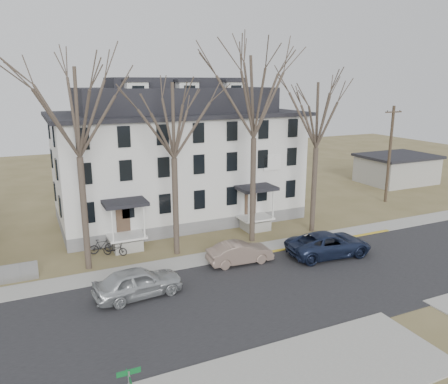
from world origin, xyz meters
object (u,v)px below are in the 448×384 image
tree_center (254,91)px  car_navy (329,245)px  car_silver (138,283)px  bicycle_left (115,250)px  tree_mid_right (318,111)px  car_tan (240,253)px  tree_far_left (76,106)px  boarding_house (178,157)px  utility_pole_far (390,153)px  bicycle_right (102,247)px  tree_mid_left (173,115)px

tree_center → car_navy: tree_center is taller
car_silver → bicycle_left: 6.55m
tree_center → car_silver: 15.22m
tree_mid_right → car_tan: (-8.27, -3.43, -8.88)m
tree_far_left → bicycle_left: (1.98, 1.36, -9.89)m
car_tan → tree_center: bearing=-35.9°
boarding_house → utility_pole_far: bearing=-10.9°
utility_pole_far → bicycle_right: size_ratio=5.50×
tree_far_left → car_tan: (9.23, -3.43, -9.62)m
tree_center → bicycle_left: 14.67m
car_navy → bicycle_left: 14.78m
bicycle_right → car_navy: bearing=-115.2°
car_tan → tree_mid_right: bearing=-64.5°
tree_center → tree_mid_left: bearing=180.0°
tree_mid_right → car_navy: 10.23m
utility_pole_far → car_navy: (-14.10, -9.02, -4.08)m
utility_pole_far → car_silver: bearing=-161.2°
car_navy → boarding_house: bearing=31.9°
boarding_house → tree_mid_left: bearing=-110.2°
tree_center → car_tan: size_ratio=3.36×
tree_center → car_tan: bearing=-128.9°
car_navy → utility_pole_far: bearing=-51.8°
tree_far_left → tree_mid_left: 6.05m
car_navy → bicycle_right: car_navy is taller
boarding_house → car_silver: bearing=-117.7°
boarding_house → tree_far_left: size_ratio=1.52×
utility_pole_far → car_silver: 29.34m
tree_center → bicycle_right: tree_center is taller
tree_mid_left → car_navy: 13.74m
tree_far_left → tree_center: (12.00, 0.00, 0.74)m
boarding_house → car_tan: bearing=-88.8°
car_tan → bicycle_right: bearing=58.2°
tree_mid_left → utility_pole_far: bearing=10.1°
car_tan → car_silver: bearing=106.6°
utility_pole_far → car_navy: utility_pole_far is taller
car_silver → bicycle_left: bearing=-5.2°
tree_mid_left → tree_center: 6.18m
tree_center → bicycle_right: 15.26m
car_silver → bicycle_left: size_ratio=2.86×
tree_mid_right → car_silver: 18.55m
utility_pole_far → car_tan: bearing=-159.4°
utility_pole_far → bicycle_left: bearing=-174.1°
boarding_house → tree_center: (3.00, -8.15, 5.71)m
utility_pole_far → tree_mid_right: bearing=-160.7°
boarding_house → car_tan: 12.48m
boarding_house → tree_mid_left: 9.66m
car_silver → bicycle_right: bearing=0.9°
utility_pole_far → bicycle_left: utility_pole_far is taller
tree_mid_left → utility_pole_far: size_ratio=1.34×
boarding_house → bicycle_right: 10.98m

